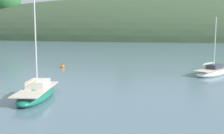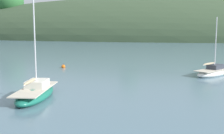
{
  "view_description": "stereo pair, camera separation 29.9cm",
  "coord_description": "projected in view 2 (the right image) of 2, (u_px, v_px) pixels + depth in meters",
  "views": [
    {
      "loc": [
        3.96,
        -6.4,
        5.13
      ],
      "look_at": [
        0.0,
        20.0,
        1.2
      ],
      "focal_mm": 49.49,
      "sensor_mm": 36.0,
      "label": 1
    },
    {
      "loc": [
        4.26,
        -6.36,
        5.13
      ],
      "look_at": [
        0.0,
        20.0,
        1.2
      ],
      "focal_mm": 49.49,
      "sensor_mm": 36.0,
      "label": 2
    }
  ],
  "objects": [
    {
      "name": "sailboat_teal_outer",
      "position": [
        213.0,
        72.0,
        29.79
      ],
      "size": [
        4.32,
        4.73,
        5.75
      ],
      "color": "white",
      "rests_on": "ground"
    },
    {
      "name": "mooring_buoy_channel",
      "position": [
        63.0,
        67.0,
        34.74
      ],
      "size": [
        0.44,
        0.44,
        0.54
      ],
      "color": "orange",
      "rests_on": "ground"
    },
    {
      "name": "sailboat_orange_cutter",
      "position": [
        35.0,
        93.0,
        20.84
      ],
      "size": [
        2.31,
        5.72,
        7.53
      ],
      "color": "#196B56",
      "rests_on": "ground"
    },
    {
      "name": "far_shoreline_hill",
      "position": [
        147.0,
        38.0,
        94.27
      ],
      "size": [
        150.0,
        36.0,
        29.07
      ],
      "color": "#384C33",
      "rests_on": "ground"
    }
  ]
}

